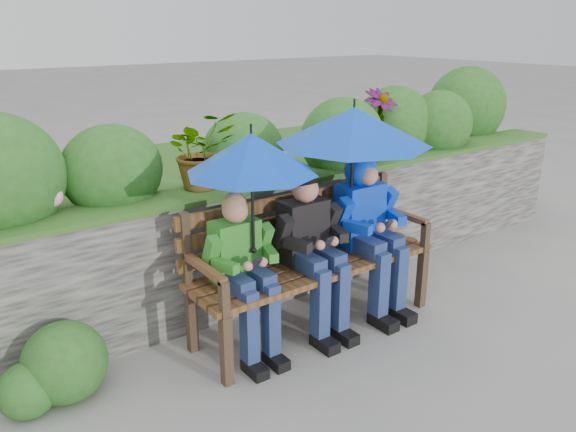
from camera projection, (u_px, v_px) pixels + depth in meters
ground at (296, 341)px, 4.15m from camera, size 60.00×60.00×0.00m
garden_backdrop at (196, 206)px, 5.19m from camera, size 8.00×2.86×1.81m
park_bench at (308, 252)px, 4.23m from camera, size 1.97×0.58×1.04m
boy_left at (243, 267)px, 3.78m from camera, size 0.48×0.56×1.17m
boy_middle at (312, 245)px, 4.10m from camera, size 0.52×0.60×1.22m
boy_right at (368, 221)px, 4.39m from camera, size 0.56×0.68×1.27m
umbrella_left at (252, 154)px, 3.57m from camera, size 0.87×0.87×0.88m
umbrella_right at (354, 126)px, 4.13m from camera, size 1.17×1.17×0.94m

